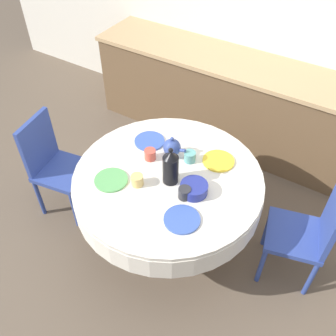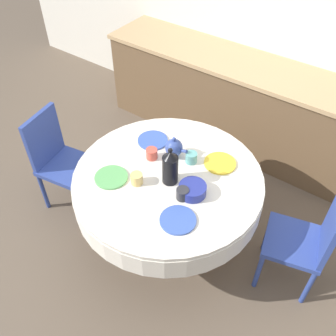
{
  "view_description": "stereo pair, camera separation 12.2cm",
  "coord_description": "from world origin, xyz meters",
  "px_view_note": "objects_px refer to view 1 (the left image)",
  "views": [
    {
      "loc": [
        0.98,
        -1.58,
        2.66
      ],
      "look_at": [
        0.0,
        0.0,
        0.82
      ],
      "focal_mm": 40.0,
      "sensor_mm": 36.0,
      "label": 1
    },
    {
      "loc": [
        1.09,
        -1.52,
        2.66
      ],
      "look_at": [
        0.0,
        0.0,
        0.82
      ],
      "focal_mm": 40.0,
      "sensor_mm": 36.0,
      "label": 2
    }
  ],
  "objects_px": {
    "chair_right": "(53,162)",
    "coffee_carafe": "(171,167)",
    "teapot": "(172,147)",
    "chair_left": "(308,231)"
  },
  "relations": [
    {
      "from": "teapot",
      "to": "chair_left",
      "type": "bearing_deg",
      "value": 2.78
    },
    {
      "from": "chair_left",
      "to": "teapot",
      "type": "bearing_deg",
      "value": 78.44
    },
    {
      "from": "chair_left",
      "to": "chair_right",
      "type": "height_order",
      "value": "same"
    },
    {
      "from": "chair_right",
      "to": "coffee_carafe",
      "type": "height_order",
      "value": "coffee_carafe"
    },
    {
      "from": "teapot",
      "to": "chair_right",
      "type": "bearing_deg",
      "value": -157.89
    },
    {
      "from": "chair_left",
      "to": "coffee_carafe",
      "type": "distance_m",
      "value": 1.07
    },
    {
      "from": "chair_right",
      "to": "coffee_carafe",
      "type": "distance_m",
      "value": 1.13
    },
    {
      "from": "chair_right",
      "to": "teapot",
      "type": "bearing_deg",
      "value": 102.4
    },
    {
      "from": "chair_left",
      "to": "chair_right",
      "type": "bearing_deg",
      "value": 87.69
    },
    {
      "from": "chair_right",
      "to": "teapot",
      "type": "height_order",
      "value": "teapot"
    }
  ]
}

